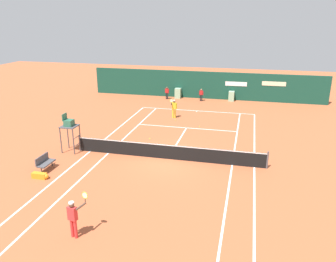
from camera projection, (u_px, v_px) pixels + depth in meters
name	position (u px, v px, depth m)	size (l,w,h in m)	color
ground_plane	(170.00, 155.00, 21.85)	(80.00, 80.00, 0.01)	#B25633
tennis_net	(168.00, 151.00, 21.16)	(12.10, 0.10, 1.07)	#4C4C51
sponsor_back_wall	(205.00, 86.00, 36.49)	(25.00, 1.02, 2.90)	#144233
umpire_chair	(69.00, 126.00, 21.99)	(1.00, 1.00, 2.57)	#47474C
player_bench	(45.00, 162.00, 19.66)	(0.54, 1.24, 0.88)	#38383D
equipment_bag	(41.00, 176.00, 18.72)	(0.98, 0.31, 0.32)	orange
player_on_baseline	(174.00, 107.00, 29.57)	(0.52, 0.77, 1.84)	yellow
player_near_side	(73.00, 216.00, 13.51)	(0.76, 0.67, 1.85)	red
ball_kid_left_post	(201.00, 94.00, 35.53)	(0.44, 0.19, 1.31)	black
ball_kid_centre_post	(167.00, 92.00, 36.35)	(0.44, 0.22, 1.33)	black
tennis_ball_near_service_line	(150.00, 139.00, 24.75)	(0.07, 0.07, 0.07)	#CCE033
tennis_ball_mid_court	(200.00, 126.00, 27.48)	(0.07, 0.07, 0.07)	#CCE033
tennis_ball_by_sideline	(175.00, 120.00, 29.12)	(0.07, 0.07, 0.07)	#CCE033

